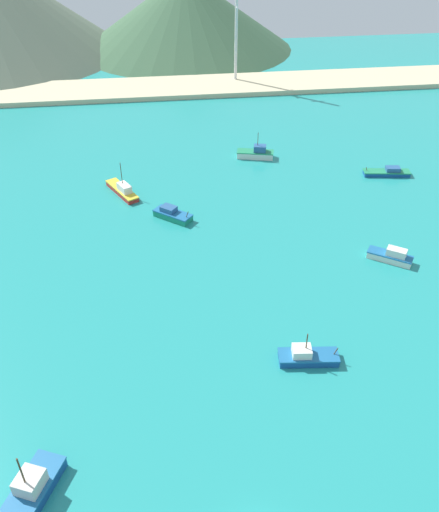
# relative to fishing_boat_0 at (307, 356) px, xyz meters

# --- Properties ---
(ground) EXTENTS (260.00, 280.00, 0.50)m
(ground) POSITION_rel_fishing_boat_0_xyz_m (-10.00, 9.13, -1.01)
(ground) COLOR teal
(fishing_boat_0) EXTENTS (7.55, 3.35, 4.45)m
(fishing_boat_0) POSITION_rel_fishing_boat_0_xyz_m (0.00, 0.00, 0.00)
(fishing_boat_0) COLOR #14478C
(fishing_boat_0) RESTS_ON ground
(fishing_boat_2) EXTENTS (6.87, 6.28, 2.37)m
(fishing_boat_2) POSITION_rel_fishing_boat_0_xyz_m (-14.34, 35.28, 0.02)
(fishing_boat_2) COLOR #198466
(fishing_boat_2) RESTS_ON ground
(fishing_boat_3) EXTENTS (6.29, 9.26, 6.41)m
(fishing_boat_3) POSITION_rel_fishing_boat_0_xyz_m (-22.85, 44.90, 0.04)
(fishing_boat_3) COLOR red
(fishing_boat_3) RESTS_ON ground
(fishing_boat_4) EXTENTS (7.02, 10.64, 6.50)m
(fishing_boat_4) POSITION_rel_fishing_boat_0_xyz_m (-31.01, -14.60, 0.19)
(fishing_boat_4) COLOR #14478C
(fishing_boat_4) RESTS_ON ground
(fishing_boat_5) EXTENTS (7.85, 4.23, 5.49)m
(fishing_boat_5) POSITION_rel_fishing_boat_0_xyz_m (4.24, 56.87, 0.21)
(fishing_boat_5) COLOR silver
(fishing_boat_5) RESTS_ON ground
(fishing_boat_8) EXTENTS (9.19, 3.54, 1.73)m
(fishing_boat_8) POSITION_rel_fishing_boat_0_xyz_m (28.24, 45.84, -0.16)
(fishing_boat_8) COLOR #14478C
(fishing_boat_8) RESTS_ON ground
(fishing_boat_9) EXTENTS (6.73, 5.57, 2.34)m
(fishing_boat_9) POSITION_rel_fishing_boat_0_xyz_m (18.11, 18.58, 0.12)
(fishing_boat_9) COLOR silver
(fishing_boat_9) RESTS_ON ground
(beach_strip) EXTENTS (247.00, 16.27, 1.20)m
(beach_strip) POSITION_rel_fishing_boat_0_xyz_m (-10.00, 100.86, -0.16)
(beach_strip) COLOR beige
(beach_strip) RESTS_ON ground
(hill_central) EXTENTS (68.71, 68.71, 22.70)m
(hill_central) POSITION_rel_fishing_boat_0_xyz_m (-3.33, 141.37, 10.59)
(hill_central) COLOR #3D6042
(hill_central) RESTS_ON ground
(radio_tower) EXTENTS (3.16, 2.53, 31.64)m
(radio_tower) POSITION_rel_fishing_boat_0_xyz_m (7.16, 103.89, 15.38)
(radio_tower) COLOR silver
(radio_tower) RESTS_ON ground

